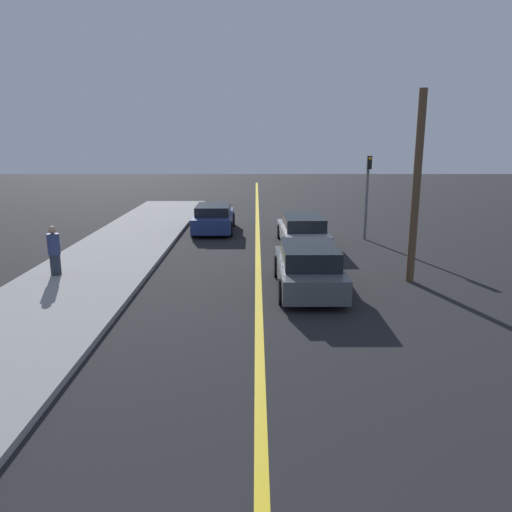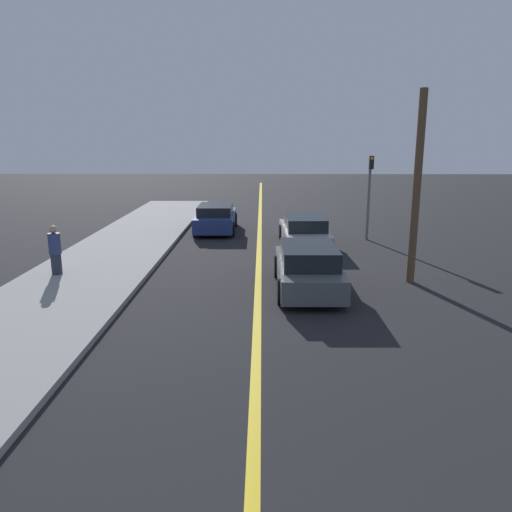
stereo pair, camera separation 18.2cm
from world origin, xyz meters
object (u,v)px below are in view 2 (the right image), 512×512
object	(u,v)px
car_ahead_center	(304,231)
pedestrian_mid_group	(55,250)
car_near_right_lane	(308,268)
car_far_distant	(216,218)
utility_pole	(417,189)
traffic_light	(369,188)

from	to	relation	value
car_ahead_center	pedestrian_mid_group	size ratio (longest dim) A/B	2.92
pedestrian_mid_group	car_near_right_lane	bearing A→B (deg)	-7.88
car_near_right_lane	car_far_distant	xyz separation A→B (m)	(-3.54, 9.34, -0.03)
car_ahead_center	utility_pole	distance (m)	6.48
car_near_right_lane	car_ahead_center	distance (m)	6.23
car_far_distant	traffic_light	size ratio (longest dim) A/B	1.17
car_far_distant	pedestrian_mid_group	xyz separation A→B (m)	(-4.29, -8.26, 0.29)
car_near_right_lane	car_ahead_center	bearing A→B (deg)	85.90
car_ahead_center	car_near_right_lane	bearing A→B (deg)	-95.59
pedestrian_mid_group	utility_pole	size ratio (longest dim) A/B	0.27
pedestrian_mid_group	car_far_distant	bearing A→B (deg)	62.52
car_ahead_center	traffic_light	xyz separation A→B (m)	(2.84, 1.14, 1.65)
car_near_right_lane	traffic_light	xyz separation A→B (m)	(3.24, 7.35, 1.59)
car_ahead_center	utility_pole	size ratio (longest dim) A/B	0.79
car_far_distant	traffic_light	distance (m)	7.25
car_near_right_lane	utility_pole	size ratio (longest dim) A/B	0.76
traffic_light	utility_pole	distance (m)	6.53
car_ahead_center	traffic_light	size ratio (longest dim) A/B	1.26
car_near_right_lane	utility_pole	xyz separation A→B (m)	(3.25, 0.86, 2.21)
car_far_distant	traffic_light	xyz separation A→B (m)	(6.78, -1.99, 1.62)
car_ahead_center	pedestrian_mid_group	distance (m)	9.71
car_near_right_lane	car_far_distant	bearing A→B (deg)	110.36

